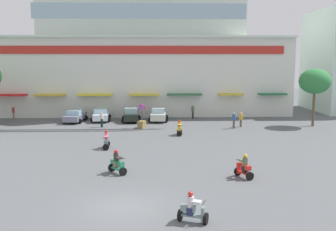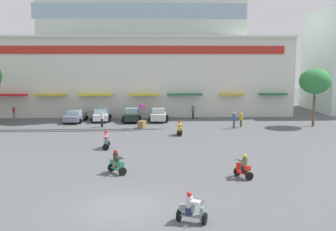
% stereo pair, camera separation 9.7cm
% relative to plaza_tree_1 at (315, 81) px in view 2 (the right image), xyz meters
% --- Properties ---
extents(ground_plane, '(128.00, 128.00, 0.00)m').
position_rel_plaza_tree_1_xyz_m(ground_plane, '(-18.80, -10.12, -4.86)').
color(ground_plane, '#585B5E').
extents(colonial_building, '(38.09, 17.76, 21.40)m').
position_rel_plaza_tree_1_xyz_m(colonial_building, '(-18.80, 13.39, 4.63)').
color(colonial_building, silver).
rests_on(colonial_building, ground).
extents(plaza_tree_1, '(3.36, 3.40, 6.25)m').
position_rel_plaza_tree_1_xyz_m(plaza_tree_1, '(0.00, 0.00, 0.00)').
color(plaza_tree_1, brown).
rests_on(plaza_tree_1, ground).
extents(parked_car_0, '(2.59, 4.41, 1.40)m').
position_rel_plaza_tree_1_xyz_m(parked_car_0, '(-26.47, 3.73, -4.15)').
color(parked_car_0, slate).
rests_on(parked_car_0, ground).
extents(parked_car_1, '(2.51, 4.31, 1.43)m').
position_rel_plaza_tree_1_xyz_m(parked_car_1, '(-23.56, 4.40, -4.13)').
color(parked_car_1, silver).
rests_on(parked_car_1, ground).
extents(parked_car_2, '(2.36, 3.95, 1.63)m').
position_rel_plaza_tree_1_xyz_m(parked_car_2, '(-19.97, 3.76, -4.05)').
color(parked_car_2, black).
rests_on(parked_car_2, ground).
extents(parked_car_3, '(2.44, 3.93, 1.55)m').
position_rel_plaza_tree_1_xyz_m(parked_car_3, '(-16.80, 3.93, -4.08)').
color(parked_car_3, beige).
rests_on(parked_car_3, ground).
extents(scooter_rider_0, '(0.61, 1.33, 1.47)m').
position_rel_plaza_tree_1_xyz_m(scooter_rider_0, '(-14.87, -4.67, -4.25)').
color(scooter_rider_0, black).
rests_on(scooter_rider_0, ground).
extents(scooter_rider_2, '(1.29, 1.39, 1.54)m').
position_rel_plaza_tree_1_xyz_m(scooter_rider_2, '(-19.67, -17.28, -4.22)').
color(scooter_rider_2, black).
rests_on(scooter_rider_2, ground).
extents(scooter_rider_3, '(1.43, 0.98, 1.43)m').
position_rel_plaza_tree_1_xyz_m(scooter_rider_3, '(-15.60, -25.03, -4.27)').
color(scooter_rider_3, black).
rests_on(scooter_rider_3, ground).
extents(scooter_rider_4, '(1.03, 1.43, 1.54)m').
position_rel_plaza_tree_1_xyz_m(scooter_rider_4, '(-11.78, -18.51, -4.22)').
color(scooter_rider_4, black).
rests_on(scooter_rider_4, ground).
extents(scooter_rider_6, '(0.59, 1.46, 1.50)m').
position_rel_plaza_tree_1_xyz_m(scooter_rider_6, '(-21.20, -10.12, -4.25)').
color(scooter_rider_6, black).
rests_on(scooter_rider_6, ground).
extents(pedestrian_0, '(0.44, 0.44, 1.76)m').
position_rel_plaza_tree_1_xyz_m(pedestrian_0, '(-12.56, 5.79, -3.85)').
color(pedestrian_0, black).
rests_on(pedestrian_0, ground).
extents(pedestrian_1, '(0.44, 0.44, 1.73)m').
position_rel_plaza_tree_1_xyz_m(pedestrian_1, '(-8.91, -1.18, -3.88)').
color(pedestrian_1, '#524643').
rests_on(pedestrian_1, ground).
extents(pedestrian_2, '(0.51, 0.51, 1.64)m').
position_rel_plaza_tree_1_xyz_m(pedestrian_2, '(-22.91, 0.09, -3.94)').
color(pedestrian_2, black).
rests_on(pedestrian_2, ground).
extents(pedestrian_3, '(0.41, 0.41, 1.60)m').
position_rel_plaza_tree_1_xyz_m(pedestrian_3, '(-7.98, -0.30, -3.96)').
color(pedestrian_3, brown).
rests_on(pedestrian_3, ground).
extents(pedestrian_4, '(0.45, 0.45, 1.72)m').
position_rel_plaza_tree_1_xyz_m(pedestrian_4, '(-34.17, 5.59, -3.86)').
color(pedestrian_4, '#7C6456').
rests_on(pedestrian_4, ground).
extents(balloon_vendor_cart, '(0.92, 1.07, 2.56)m').
position_rel_plaza_tree_1_xyz_m(balloon_vendor_cart, '(-18.60, -0.52, -3.84)').
color(balloon_vendor_cart, olive).
rests_on(balloon_vendor_cart, ground).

